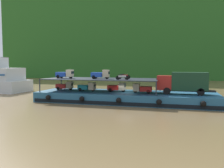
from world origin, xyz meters
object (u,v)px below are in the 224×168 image
(mini_truck_lower_fore, at_px, (142,88))
(mini_truck_upper_mid, at_px, (101,74))
(mini_truck_lower_stern, at_px, (65,86))
(mini_truck_lower_aft, at_px, (87,87))
(motorcycle_upper_port, at_px, (122,77))
(motorcycle_upper_centre, at_px, (124,76))
(cargo_barge, at_px, (125,97))
(mini_truck_lower_mid, at_px, (117,87))
(covered_lorry, at_px, (184,82))
(mini_truck_upper_stern, at_px, (65,74))

(mini_truck_lower_fore, bearing_deg, mini_truck_upper_mid, -179.08)
(mini_truck_lower_stern, distance_m, mini_truck_upper_mid, 6.98)
(mini_truck_lower_aft, xyz_separation_m, mini_truck_upper_mid, (2.26, -0.10, 2.00))
(motorcycle_upper_port, bearing_deg, motorcycle_upper_centre, 95.96)
(cargo_barge, bearing_deg, mini_truck_lower_aft, -176.48)
(cargo_barge, relative_size, mini_truck_lower_mid, 9.61)
(mini_truck_upper_mid, bearing_deg, mini_truck_lower_mid, 20.05)
(covered_lorry, relative_size, motorcycle_upper_port, 4.14)
(motorcycle_upper_centre, bearing_deg, mini_truck_lower_aft, -176.03)
(mini_truck_lower_mid, height_order, mini_truck_lower_fore, same)
(mini_truck_upper_stern, bearing_deg, covered_lorry, 1.36)
(mini_truck_lower_stern, bearing_deg, motorcycle_upper_port, -14.51)
(mini_truck_lower_stern, distance_m, motorcycle_upper_port, 10.82)
(mini_truck_lower_aft, distance_m, mini_truck_lower_mid, 4.69)
(mini_truck_lower_mid, xyz_separation_m, mini_truck_lower_fore, (4.00, -0.76, 0.00))
(covered_lorry, bearing_deg, motorcycle_upper_port, -167.78)
(motorcycle_upper_port, bearing_deg, mini_truck_lower_mid, 119.20)
(mini_truck_lower_stern, distance_m, mini_truck_lower_aft, 4.44)
(mini_truck_upper_stern, bearing_deg, mini_truck_lower_fore, 1.46)
(mini_truck_lower_aft, xyz_separation_m, mini_truck_upper_stern, (-3.61, -0.31, 2.00))
(cargo_barge, relative_size, covered_lorry, 3.41)
(covered_lorry, bearing_deg, mini_truck_lower_mid, 176.24)
(mini_truck_lower_stern, height_order, motorcycle_upper_port, motorcycle_upper_port)
(covered_lorry, distance_m, mini_truck_lower_aft, 14.46)
(covered_lorry, distance_m, motorcycle_upper_centre, 8.68)
(mini_truck_lower_mid, height_order, mini_truck_upper_mid, mini_truck_upper_mid)
(mini_truck_lower_stern, xyz_separation_m, mini_truck_lower_aft, (4.33, -0.97, 0.00))
(mini_truck_lower_fore, bearing_deg, mini_truck_lower_stern, 175.72)
(cargo_barge, relative_size, motorcycle_upper_centre, 14.14)
(mini_truck_lower_stern, height_order, mini_truck_upper_mid, mini_truck_upper_mid)
(covered_lorry, distance_m, mini_truck_lower_mid, 9.87)
(mini_truck_lower_mid, bearing_deg, covered_lorry, -3.76)
(mini_truck_lower_stern, bearing_deg, mini_truck_upper_stern, -60.60)
(mini_truck_lower_mid, distance_m, motorcycle_upper_port, 3.32)
(motorcycle_upper_centre, bearing_deg, mini_truck_upper_mid, -171.84)
(covered_lorry, relative_size, mini_truck_lower_fore, 2.82)
(mini_truck_lower_aft, bearing_deg, mini_truck_lower_stern, 167.41)
(motorcycle_upper_centre, bearing_deg, mini_truck_lower_stern, 176.80)
(mini_truck_lower_aft, height_order, mini_truck_lower_mid, same)
(mini_truck_lower_mid, xyz_separation_m, mini_truck_upper_mid, (-2.37, -0.86, 2.00))
(mini_truck_lower_fore, relative_size, mini_truck_upper_stern, 1.01)
(mini_truck_lower_mid, bearing_deg, mini_truck_lower_fore, -10.77)
(mini_truck_lower_fore, bearing_deg, cargo_barge, 171.91)
(mini_truck_upper_mid, distance_m, motorcycle_upper_port, 4.08)
(cargo_barge, bearing_deg, mini_truck_lower_stern, 176.70)
(cargo_barge, distance_m, mini_truck_lower_fore, 3.01)
(cargo_barge, distance_m, motorcycle_upper_port, 3.80)
(mini_truck_lower_stern, bearing_deg, covered_lorry, -2.60)
(motorcycle_upper_port, xyz_separation_m, motorcycle_upper_centre, (-0.22, 2.11, 0.00))
(mini_truck_lower_stern, height_order, motorcycle_upper_centre, motorcycle_upper_centre)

